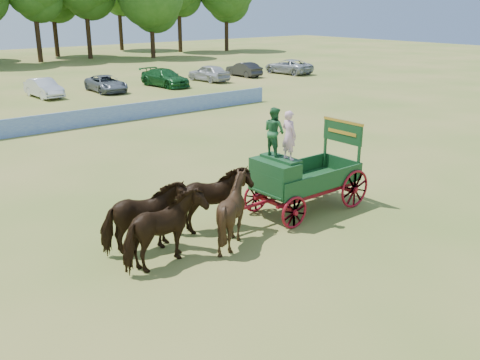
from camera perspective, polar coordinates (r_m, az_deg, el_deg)
name	(u,v)px	position (r m, az deg, el deg)	size (l,w,h in m)	color
ground	(339,202)	(20.08, 10.55, -2.33)	(160.00, 160.00, 0.00)	olive
horse_lead_left	(165,231)	(14.84, -8.05, -5.36)	(1.13, 2.49, 2.10)	black
horse_lead_right	(145,219)	(15.73, -10.15, -4.08)	(1.13, 2.49, 2.10)	black
horse_wheel_left	(233,210)	(16.10, -0.74, -3.25)	(1.70, 1.91, 2.11)	black
horse_wheel_right	(212,200)	(16.92, -3.05, -2.19)	(1.13, 2.49, 2.10)	black
farm_dray	(291,168)	(18.15, 5.42, 1.27)	(6.00, 2.00, 3.77)	maroon
sponsor_banner	(100,116)	(33.54, -14.69, 6.61)	(26.00, 0.08, 1.05)	#2248B8
parked_cars	(69,86)	(45.16, -17.74, 9.48)	(53.61, 6.90, 1.64)	silver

